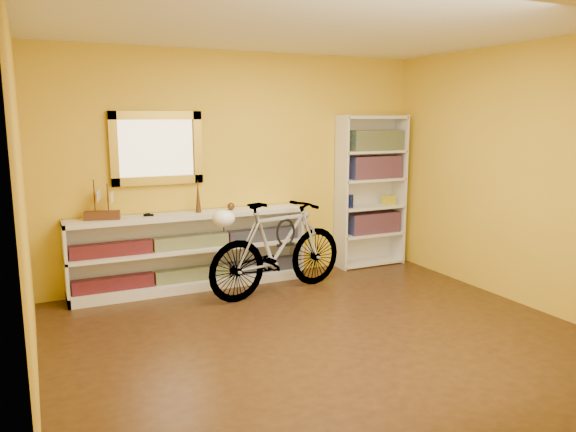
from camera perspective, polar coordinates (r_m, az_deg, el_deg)
name	(u,v)px	position (r m, az deg, el deg)	size (l,w,h in m)	color
floor	(322,337)	(4.92, 3.55, -12.36)	(4.50, 4.00, 0.01)	black
ceiling	(326,23)	(4.60, 3.92, 19.25)	(4.50, 4.00, 0.01)	silver
back_wall	(240,168)	(6.40, -4.99, 4.97)	(4.50, 0.01, 2.60)	gold
left_wall	(22,207)	(4.02, -25.72, 0.87)	(0.01, 4.00, 2.60)	gold
right_wall	(522,176)	(5.99, 23.02, 3.84)	(0.01, 4.00, 2.60)	gold
gilt_mirror	(157,148)	(6.08, -13.38, 6.83)	(0.98, 0.06, 0.78)	olive
wall_socket	(310,249)	(6.91, 2.24, -3.43)	(0.09, 0.01, 0.09)	silver
console_unit	(191,251)	(6.17, -9.97, -3.59)	(2.60, 0.35, 0.85)	silver
cd_row_lower	(192,274)	(6.21, -9.85, -5.92)	(2.50, 0.13, 0.14)	black
cd_row_upper	(191,242)	(6.12, -9.95, -2.63)	(2.50, 0.13, 0.14)	navy
model_ship	(101,200)	(5.88, -18.72, 1.61)	(0.35, 0.13, 0.41)	#432312
toy_car	(149,216)	(5.98, -14.19, -0.01)	(0.00, 0.00, 0.00)	black
bronze_ornament	(198,196)	(6.08, -9.27, 2.05)	(0.06, 0.06, 0.36)	#4F331B
decorative_orb	(231,206)	(6.21, -5.90, 1.00)	(0.08, 0.08, 0.08)	#4F331B
bookcase	(371,191)	(7.06, 8.55, 2.53)	(0.90, 0.30, 1.90)	silver
book_row_a	(373,222)	(7.15, 8.80, -0.67)	(0.70, 0.22, 0.26)	maroon
book_row_b	(375,167)	(7.05, 8.95, 5.01)	(0.70, 0.22, 0.28)	maroon
book_row_c	(376,140)	(7.03, 9.03, 7.73)	(0.70, 0.22, 0.25)	#1C5363
travel_mug	(351,201)	(6.89, 6.47, 1.53)	(0.07, 0.07, 0.16)	navy
red_tin	(357,143)	(6.92, 7.15, 7.51)	(0.15, 0.15, 0.19)	maroon
yellow_bag	(389,200)	(7.18, 10.36, 1.62)	(0.16, 0.11, 0.12)	gold
bicycle	(278,247)	(5.90, -1.04, -3.24)	(1.72, 0.45, 1.01)	silver
helmet	(224,219)	(5.48, -6.67, -0.26)	(0.23, 0.22, 0.17)	white
u_lock	(286,232)	(5.93, -0.25, -1.68)	(0.22, 0.22, 0.02)	black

